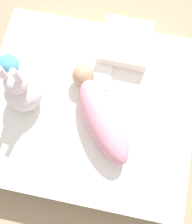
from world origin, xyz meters
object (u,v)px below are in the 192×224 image
(pillow, at_px, (126,43))
(bunny_plush, at_px, (22,91))
(swaddled_baby, at_px, (101,115))
(turtle_plush, at_px, (7,63))

(pillow, xyz_separation_m, bunny_plush, (0.49, 0.44, 0.09))
(swaddled_baby, relative_size, pillow, 1.87)
(pillow, bearing_deg, swaddled_baby, 83.46)
(pillow, bearing_deg, bunny_plush, 41.90)
(swaddled_baby, xyz_separation_m, bunny_plush, (0.44, -0.03, 0.05))
(pillow, relative_size, turtle_plush, 1.73)
(pillow, bearing_deg, turtle_plush, 21.40)
(swaddled_baby, bearing_deg, pillow, -41.48)
(swaddled_baby, height_order, turtle_plush, swaddled_baby)
(bunny_plush, relative_size, turtle_plush, 2.30)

